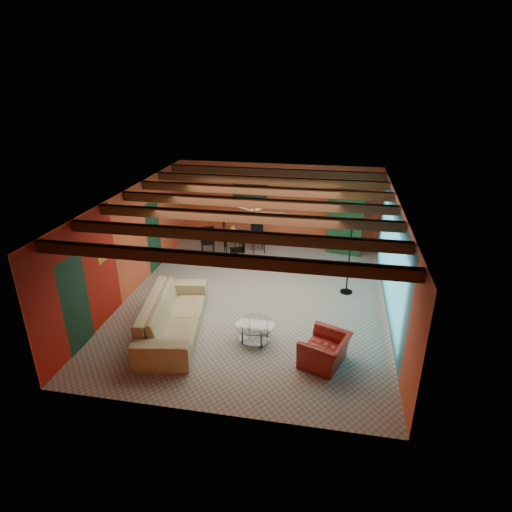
% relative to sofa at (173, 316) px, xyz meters
% --- Properties ---
extents(room, '(6.52, 8.01, 2.71)m').
position_rel_sofa_xyz_m(room, '(1.50, 1.87, 1.93)').
color(room, gray).
rests_on(room, ground).
extents(sofa, '(1.62, 3.09, 0.86)m').
position_rel_sofa_xyz_m(sofa, '(0.00, 0.00, 0.00)').
color(sofa, tan).
rests_on(sofa, ground).
extents(armchair, '(1.11, 1.18, 0.62)m').
position_rel_sofa_xyz_m(armchair, '(3.35, -0.51, -0.12)').
color(armchair, maroon).
rests_on(armchair, ground).
extents(coffee_table, '(0.97, 0.97, 0.43)m').
position_rel_sofa_xyz_m(coffee_table, '(1.84, 0.00, -0.21)').
color(coffee_table, silver).
rests_on(coffee_table, ground).
extents(dining_table, '(2.63, 2.63, 1.05)m').
position_rel_sofa_xyz_m(dining_table, '(0.27, 4.62, 0.10)').
color(dining_table, silver).
rests_on(dining_table, ground).
extents(armoire, '(1.11, 0.69, 1.81)m').
position_rel_sofa_xyz_m(armoire, '(3.70, 5.46, 0.48)').
color(armoire, brown).
rests_on(armoire, ground).
extents(floor_lamp, '(0.52, 0.52, 1.97)m').
position_rel_sofa_xyz_m(floor_lamp, '(3.80, 2.63, 0.56)').
color(floor_lamp, black).
rests_on(floor_lamp, ground).
extents(ceiling_fan, '(1.50, 1.50, 0.44)m').
position_rel_sofa_xyz_m(ceiling_fan, '(1.50, 1.76, 1.93)').
color(ceiling_fan, '#472614').
rests_on(ceiling_fan, ceiling).
extents(painting, '(1.05, 0.03, 0.65)m').
position_rel_sofa_xyz_m(painting, '(0.60, 5.72, 1.22)').
color(painting, black).
rests_on(painting, wall_back).
extents(potted_plant, '(0.46, 0.42, 0.44)m').
position_rel_sofa_xyz_m(potted_plant, '(3.70, 5.46, 1.61)').
color(potted_plant, '#26661E').
rests_on(potted_plant, armoire).
extents(vase, '(0.19, 0.19, 0.20)m').
position_rel_sofa_xyz_m(vase, '(0.27, 4.62, 0.72)').
color(vase, orange).
rests_on(vase, dining_table).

